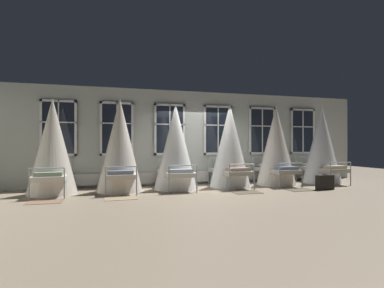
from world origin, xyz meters
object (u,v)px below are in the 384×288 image
object	(u,v)px
cot_fifth	(276,146)
cot_sixth	(322,145)
cot_first	(52,147)
cot_second	(120,146)
cot_third	(176,148)
suitcase_dark	(325,182)
cot_fourth	(230,146)

from	to	relation	value
cot_fifth	cot_sixth	xyz separation A→B (m)	(1.80, -0.06, 0.03)
cot_first	cot_second	size ratio (longest dim) A/B	0.97
cot_third	cot_fifth	distance (m)	3.52
cot_second	suitcase_dark	distance (m)	6.23
cot_first	cot_fourth	world-z (taller)	cot_fourth
cot_fourth	suitcase_dark	xyz separation A→B (m)	(2.49, -1.42, -1.08)
cot_first	cot_fourth	distance (m)	5.29
cot_fourth	cot_sixth	size ratio (longest dim) A/B	0.98
cot_first	cot_third	distance (m)	3.49
cot_fifth	cot_first	bearing A→B (deg)	91.12
cot_second	cot_fifth	distance (m)	5.19
cot_third	cot_fifth	bearing A→B (deg)	-89.88
cot_third	suitcase_dark	size ratio (longest dim) A/B	4.54
cot_second	cot_fourth	distance (m)	3.48
cot_third	cot_first	bearing A→B (deg)	89.42
cot_second	suitcase_dark	bearing A→B (deg)	-103.14
cot_first	cot_fifth	size ratio (longest dim) A/B	0.98
cot_second	cot_third	distance (m)	1.68
cot_second	cot_fourth	world-z (taller)	cot_second
cot_fifth	suitcase_dark	xyz separation A→B (m)	(0.78, -1.45, -1.08)
cot_first	cot_sixth	xyz separation A→B (m)	(8.80, -0.01, 0.05)
cot_fourth	cot_fifth	world-z (taller)	cot_fourth
cot_first	cot_second	distance (m)	1.81
cot_sixth	suitcase_dark	size ratio (longest dim) A/B	4.79
cot_third	cot_sixth	size ratio (longest dim) A/B	0.95
cot_third	cot_fourth	size ratio (longest dim) A/B	0.97
cot_first	cot_fourth	size ratio (longest dim) A/B	0.98
cot_sixth	suitcase_dark	world-z (taller)	cot_sixth
cot_fourth	cot_fifth	xyz separation A→B (m)	(1.71, 0.03, -0.00)
cot_fourth	cot_first	bearing A→B (deg)	89.39
cot_fifth	suitcase_dark	world-z (taller)	cot_fifth
cot_fourth	cot_sixth	xyz separation A→B (m)	(3.51, -0.03, 0.03)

